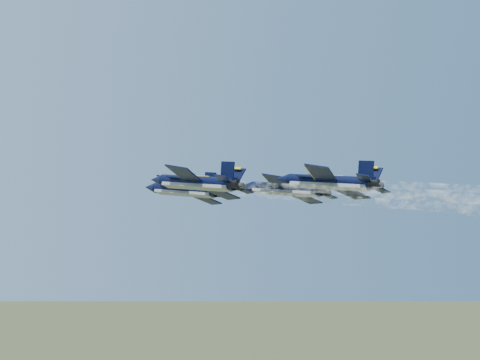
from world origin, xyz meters
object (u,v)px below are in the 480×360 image
jet_lead (183,190)px  jet_right (284,189)px  jet_slot (328,182)px  jet_left (195,183)px

jet_lead → jet_right: size_ratio=1.00×
jet_right → jet_slot: size_ratio=1.00×
jet_slot → jet_right: bearing=58.4°
jet_left → jet_slot: bearing=-53.9°
jet_lead → jet_left: bearing=-130.2°
jet_left → jet_lead: bearing=49.8°
jet_right → jet_lead: bearing=120.4°
jet_left → jet_slot: size_ratio=1.00×
jet_left → jet_right: 19.20m
jet_right → jet_slot: 15.84m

